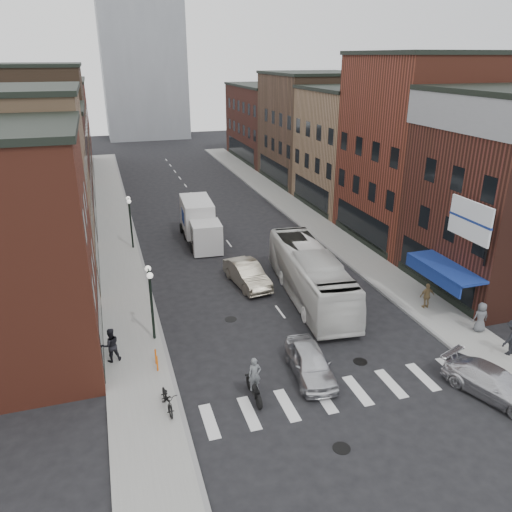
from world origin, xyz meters
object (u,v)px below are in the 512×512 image
(bike_rack, at_px, (157,360))
(box_truck, at_px, (200,223))
(billboard_sign, at_px, (471,221))
(streetlamp_far, at_px, (130,213))
(streetlamp_near, at_px, (150,291))
(parked_bicycle, at_px, (167,399))
(motorcycle_rider, at_px, (254,380))
(ped_right_c, at_px, (481,317))
(curb_car, at_px, (494,383))
(ped_right_a, at_px, (512,337))
(ped_right_b, at_px, (427,296))
(sedan_left_near, at_px, (310,362))
(ped_left_solo, at_px, (111,345))
(sedan_left_far, at_px, (247,274))
(transit_bus, at_px, (310,275))

(bike_rack, relative_size, box_truck, 0.11)
(billboard_sign, distance_m, streetlamp_far, 23.92)
(streetlamp_near, distance_m, parked_bicycle, 6.31)
(motorcycle_rider, distance_m, ped_right_c, 13.30)
(bike_rack, relative_size, curb_car, 0.18)
(box_truck, xyz_separation_m, ped_right_a, (11.36, -20.88, -0.51))
(streetlamp_near, bearing_deg, ped_right_b, -4.78)
(sedan_left_near, bearing_deg, motorcycle_rider, -157.85)
(streetlamp_near, xyz_separation_m, motorcycle_rider, (3.60, -6.16, -1.95))
(bike_rack, xyz_separation_m, box_truck, (5.51, 16.80, 1.04))
(ped_right_a, distance_m, ped_right_c, 2.30)
(streetlamp_near, relative_size, ped_left_solo, 2.35)
(bike_rack, distance_m, ped_right_c, 17.09)
(streetlamp_far, height_order, box_truck, streetlamp_far)
(streetlamp_near, relative_size, ped_right_c, 2.46)
(sedan_left_near, bearing_deg, parked_bicycle, -169.02)
(parked_bicycle, height_order, ped_right_a, ped_right_a)
(bike_rack, height_order, ped_left_solo, ped_left_solo)
(ped_left_solo, height_order, ped_right_b, ped_left_solo)
(sedan_left_near, relative_size, curb_car, 0.94)
(motorcycle_rider, height_order, parked_bicycle, motorcycle_rider)
(sedan_left_far, relative_size, ped_left_solo, 2.68)
(streetlamp_near, distance_m, ped_right_b, 15.86)
(streetlamp_far, bearing_deg, curb_car, -59.39)
(box_truck, xyz_separation_m, sedan_left_far, (1.29, -8.98, -0.82))
(sedan_left_far, bearing_deg, bike_rack, -138.24)
(curb_car, xyz_separation_m, ped_right_a, (3.01, 2.31, 0.43))
(streetlamp_near, height_order, transit_bus, streetlamp_near)
(sedan_left_near, bearing_deg, ped_right_c, 10.46)
(ped_right_b, bearing_deg, ped_right_c, 112.40)
(billboard_sign, relative_size, ped_right_b, 2.39)
(transit_bus, bearing_deg, ped_right_a, -46.82)
(billboard_sign, height_order, parked_bicycle, billboard_sign)
(transit_bus, relative_size, sedan_left_near, 2.64)
(curb_car, distance_m, parked_bicycle, 14.15)
(ped_left_solo, distance_m, ped_right_c, 19.22)
(streetlamp_far, xyz_separation_m, box_truck, (5.31, 0.10, -1.32))
(parked_bicycle, distance_m, ped_right_b, 16.46)
(parked_bicycle, bearing_deg, motorcycle_rider, -8.85)
(ped_left_solo, relative_size, ped_right_c, 1.05)
(streetlamp_near, bearing_deg, bike_rack, -94.24)
(bike_rack, distance_m, ped_left_solo, 2.39)
(ped_right_c, bearing_deg, motorcycle_rider, 17.17)
(ped_left_solo, bearing_deg, motorcycle_rider, 130.29)
(streetlamp_near, distance_m, ped_right_a, 18.09)
(streetlamp_near, relative_size, box_truck, 0.55)
(billboard_sign, relative_size, sedan_left_near, 0.88)
(billboard_sign, xyz_separation_m, motorcycle_rider, (-12.39, -2.66, -5.17))
(streetlamp_near, height_order, ped_right_c, streetlamp_near)
(parked_bicycle, bearing_deg, sedan_left_far, 53.92)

